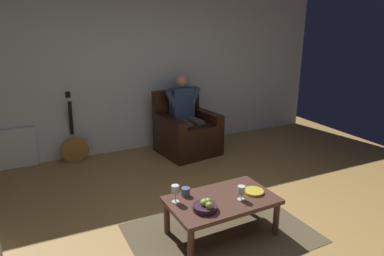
{
  "coord_description": "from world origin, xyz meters",
  "views": [
    {
      "loc": [
        1.53,
        2.21,
        1.97
      ],
      "look_at": [
        -0.2,
        -1.47,
        0.72
      ],
      "focal_mm": 31.75,
      "sensor_mm": 36.0,
      "label": 1
    }
  ],
  "objects_px": {
    "armchair": "(186,132)",
    "wine_glass_near": "(175,190)",
    "person_seated": "(186,111)",
    "coffee_table": "(222,203)",
    "candle_jar": "(186,192)",
    "wine_glass_far": "(241,191)",
    "fruit_bowl": "(206,206)",
    "decorative_dish": "(254,192)",
    "guitar": "(75,147)"
  },
  "relations": [
    {
      "from": "wine_glass_far",
      "to": "fruit_bowl",
      "type": "relative_size",
      "value": 0.63
    },
    {
      "from": "guitar",
      "to": "wine_glass_near",
      "type": "bearing_deg",
      "value": 104.74
    },
    {
      "from": "coffee_table",
      "to": "guitar",
      "type": "bearing_deg",
      "value": -67.28
    },
    {
      "from": "person_seated",
      "to": "candle_jar",
      "type": "relative_size",
      "value": 14.77
    },
    {
      "from": "coffee_table",
      "to": "candle_jar",
      "type": "distance_m",
      "value": 0.36
    },
    {
      "from": "guitar",
      "to": "wine_glass_far",
      "type": "bearing_deg",
      "value": 114.75
    },
    {
      "from": "person_seated",
      "to": "guitar",
      "type": "xyz_separation_m",
      "value": [
        1.66,
        -0.32,
        -0.44
      ]
    },
    {
      "from": "guitar",
      "to": "candle_jar",
      "type": "xyz_separation_m",
      "value": [
        -0.76,
        2.31,
        0.19
      ]
    },
    {
      "from": "wine_glass_near",
      "to": "decorative_dish",
      "type": "bearing_deg",
      "value": 168.21
    },
    {
      "from": "candle_jar",
      "to": "armchair",
      "type": "bearing_deg",
      "value": -114.5
    },
    {
      "from": "armchair",
      "to": "candle_jar",
      "type": "relative_size",
      "value": 11.45
    },
    {
      "from": "person_seated",
      "to": "guitar",
      "type": "height_order",
      "value": "person_seated"
    },
    {
      "from": "armchair",
      "to": "decorative_dish",
      "type": "relative_size",
      "value": 4.94
    },
    {
      "from": "armchair",
      "to": "wine_glass_near",
      "type": "relative_size",
      "value": 5.75
    },
    {
      "from": "guitar",
      "to": "wine_glass_near",
      "type": "relative_size",
      "value": 6.14
    },
    {
      "from": "person_seated",
      "to": "candle_jar",
      "type": "height_order",
      "value": "person_seated"
    },
    {
      "from": "armchair",
      "to": "wine_glass_near",
      "type": "height_order",
      "value": "armchair"
    },
    {
      "from": "coffee_table",
      "to": "wine_glass_near",
      "type": "bearing_deg",
      "value": -16.72
    },
    {
      "from": "wine_glass_far",
      "to": "decorative_dish",
      "type": "relative_size",
      "value": 0.71
    },
    {
      "from": "guitar",
      "to": "person_seated",
      "type": "bearing_deg",
      "value": 169.0
    },
    {
      "from": "guitar",
      "to": "decorative_dish",
      "type": "xyz_separation_m",
      "value": [
        -1.39,
        2.54,
        0.17
      ]
    },
    {
      "from": "wine_glass_near",
      "to": "candle_jar",
      "type": "bearing_deg",
      "value": -151.95
    },
    {
      "from": "armchair",
      "to": "fruit_bowl",
      "type": "height_order",
      "value": "armchair"
    },
    {
      "from": "armchair",
      "to": "fruit_bowl",
      "type": "relative_size",
      "value": 4.39
    },
    {
      "from": "wine_glass_near",
      "to": "fruit_bowl",
      "type": "relative_size",
      "value": 0.76
    },
    {
      "from": "decorative_dish",
      "to": "wine_glass_near",
      "type": "bearing_deg",
      "value": -11.79
    },
    {
      "from": "armchair",
      "to": "decorative_dish",
      "type": "bearing_deg",
      "value": 74.51
    },
    {
      "from": "fruit_bowl",
      "to": "candle_jar",
      "type": "xyz_separation_m",
      "value": [
        0.05,
        -0.32,
        -0.0
      ]
    },
    {
      "from": "coffee_table",
      "to": "wine_glass_far",
      "type": "height_order",
      "value": "wine_glass_far"
    },
    {
      "from": "person_seated",
      "to": "decorative_dish",
      "type": "height_order",
      "value": "person_seated"
    },
    {
      "from": "armchair",
      "to": "person_seated",
      "type": "xyz_separation_m",
      "value": [
        0.0,
        -0.02,
        0.34
      ]
    },
    {
      "from": "guitar",
      "to": "decorative_dish",
      "type": "bearing_deg",
      "value": 118.69
    },
    {
      "from": "candle_jar",
      "to": "guitar",
      "type": "bearing_deg",
      "value": -71.72
    },
    {
      "from": "wine_glass_near",
      "to": "decorative_dish",
      "type": "height_order",
      "value": "wine_glass_near"
    },
    {
      "from": "person_seated",
      "to": "coffee_table",
      "type": "bearing_deg",
      "value": 65.98
    },
    {
      "from": "coffee_table",
      "to": "fruit_bowl",
      "type": "height_order",
      "value": "fruit_bowl"
    },
    {
      "from": "decorative_dish",
      "to": "candle_jar",
      "type": "xyz_separation_m",
      "value": [
        0.63,
        -0.23,
        0.03
      ]
    },
    {
      "from": "wine_glass_near",
      "to": "coffee_table",
      "type": "bearing_deg",
      "value": 163.28
    },
    {
      "from": "guitar",
      "to": "decorative_dish",
      "type": "distance_m",
      "value": 2.91
    },
    {
      "from": "person_seated",
      "to": "wine_glass_far",
      "type": "distance_m",
      "value": 2.34
    },
    {
      "from": "person_seated",
      "to": "decorative_dish",
      "type": "xyz_separation_m",
      "value": [
        0.27,
        2.22,
        -0.28
      ]
    },
    {
      "from": "person_seated",
      "to": "coffee_table",
      "type": "relative_size",
      "value": 1.2
    },
    {
      "from": "armchair",
      "to": "coffee_table",
      "type": "xyz_separation_m",
      "value": [
        0.61,
        2.17,
        0.0
      ]
    },
    {
      "from": "fruit_bowl",
      "to": "candle_jar",
      "type": "distance_m",
      "value": 0.33
    },
    {
      "from": "coffee_table",
      "to": "fruit_bowl",
      "type": "bearing_deg",
      "value": 27.01
    },
    {
      "from": "armchair",
      "to": "fruit_bowl",
      "type": "xyz_separation_m",
      "value": [
        0.85,
        2.29,
        0.09
      ]
    },
    {
      "from": "armchair",
      "to": "wine_glass_far",
      "type": "bearing_deg",
      "value": 70.04
    },
    {
      "from": "armchair",
      "to": "wine_glass_near",
      "type": "distance_m",
      "value": 2.3
    },
    {
      "from": "wine_glass_far",
      "to": "coffee_table",
      "type": "bearing_deg",
      "value": -32.58
    },
    {
      "from": "candle_jar",
      "to": "fruit_bowl",
      "type": "bearing_deg",
      "value": 98.92
    }
  ]
}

